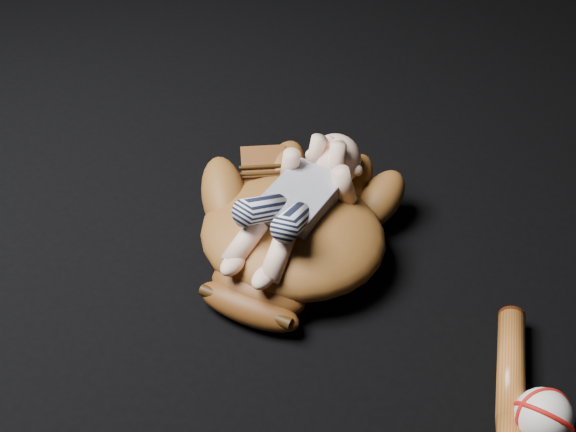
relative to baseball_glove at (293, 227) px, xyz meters
The scene contains 3 objects.
baseball_glove is the anchor object (origin of this frame).
newborn_baby 0.05m from the baseball_glove, 115.60° to the left, with size 0.17×0.36×0.15m, color beige, non-canonical shape.
baseball 0.50m from the baseball_glove, 15.62° to the right, with size 0.08×0.08×0.08m, color white.
Camera 1 is at (0.37, -0.73, 0.90)m, focal length 45.00 mm.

